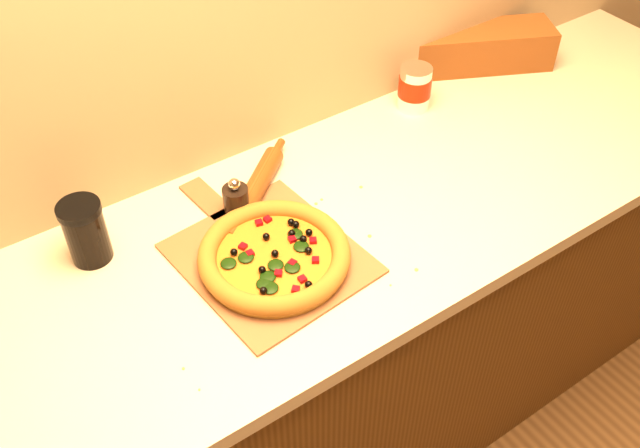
% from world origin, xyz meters
% --- Properties ---
extents(cabinet, '(2.80, 0.65, 0.86)m').
position_xyz_m(cabinet, '(0.00, 1.43, 0.43)').
color(cabinet, '#4D2F10').
rests_on(cabinet, ground).
extents(countertop, '(2.84, 0.68, 0.04)m').
position_xyz_m(countertop, '(0.00, 1.43, 0.88)').
color(countertop, beige).
rests_on(countertop, cabinet).
extents(pizza_peel, '(0.37, 0.52, 0.01)m').
position_xyz_m(pizza_peel, '(-0.06, 1.41, 0.90)').
color(pizza_peel, brown).
rests_on(pizza_peel, countertop).
extents(pizza, '(0.32, 0.32, 0.05)m').
position_xyz_m(pizza, '(-0.06, 1.38, 0.93)').
color(pizza, '#C48A31').
rests_on(pizza, pizza_peel).
extents(pepper_grinder, '(0.06, 0.06, 0.11)m').
position_xyz_m(pepper_grinder, '(-0.05, 1.55, 0.94)').
color(pepper_grinder, black).
rests_on(pepper_grinder, countertop).
extents(rolling_pin, '(0.28, 0.24, 0.05)m').
position_xyz_m(rolling_pin, '(0.03, 1.60, 0.92)').
color(rolling_pin, '#5A340F').
rests_on(rolling_pin, countertop).
extents(coffee_canister, '(0.09, 0.09, 0.12)m').
position_xyz_m(coffee_canister, '(0.56, 1.66, 0.96)').
color(coffee_canister, silver).
rests_on(coffee_canister, countertop).
extents(bread_bag, '(0.43, 0.30, 0.11)m').
position_xyz_m(bread_bag, '(0.84, 1.73, 0.96)').
color(bread_bag, brown).
rests_on(bread_bag, countertop).
extents(dark_jar, '(0.09, 0.09, 0.14)m').
position_xyz_m(dark_jar, '(-0.36, 1.62, 0.97)').
color(dark_jar, black).
rests_on(dark_jar, countertop).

